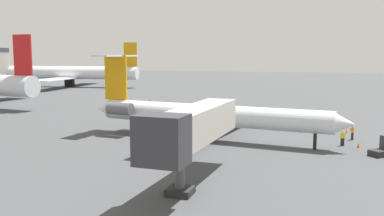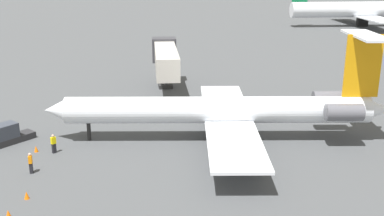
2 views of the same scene
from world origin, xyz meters
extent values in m
cube|color=#424447|center=(0.00, 0.00, -0.05)|extent=(400.00, 400.00, 0.10)
cylinder|color=silver|center=(2.57, -0.80, 2.90)|extent=(6.12, 27.82, 2.43)
cone|color=silver|center=(0.61, -15.34, 2.90)|extent=(2.58, 2.49, 2.31)
cone|color=silver|center=(4.55, 13.84, 2.90)|extent=(2.39, 2.85, 2.07)
cube|color=silver|center=(8.82, -0.63, 1.99)|extent=(11.37, 5.81, 0.24)
cube|color=silver|center=(-3.41, 1.02, 1.99)|extent=(11.37, 5.81, 0.24)
cylinder|color=#595960|center=(6.12, 9.70, 3.30)|extent=(1.91, 3.37, 1.50)
cylinder|color=#595960|center=(1.93, 10.26, 3.30)|extent=(1.91, 3.37, 1.50)
cube|color=orange|center=(4.29, 11.96, 6.94)|extent=(0.67, 3.20, 5.64)
cube|color=silver|center=(4.29, 11.96, 9.66)|extent=(7.06, 3.29, 0.20)
cylinder|color=black|center=(0.99, -12.56, 0.84)|extent=(0.36, 0.36, 1.69)
cylinder|color=black|center=(4.43, 0.97, 0.84)|extent=(0.36, 0.36, 1.69)
cylinder|color=black|center=(1.26, 1.40, 0.84)|extent=(0.36, 0.36, 1.69)
cube|color=#B7B2A8|center=(-13.53, -4.05, 4.52)|extent=(13.93, 3.29, 2.60)
cube|color=#333338|center=(-20.02, -3.72, 4.52)|extent=(2.56, 3.32, 3.20)
cylinder|color=#4C4C51|center=(-16.98, -3.88, 1.61)|extent=(0.70, 0.70, 3.22)
cube|color=#262626|center=(-16.98, -3.88, 0.25)|extent=(1.80, 1.80, 0.50)
cube|color=black|center=(7.60, -16.57, 0.42)|extent=(0.33, 0.25, 0.85)
cube|color=orange|center=(7.60, -16.57, 1.15)|extent=(0.41, 0.28, 0.60)
sphere|color=tan|center=(7.60, -16.57, 1.57)|extent=(0.24, 0.24, 0.24)
cube|color=black|center=(3.69, -15.37, 0.42)|extent=(0.39, 0.40, 0.85)
cube|color=yellow|center=(3.69, -15.37, 1.15)|extent=(0.45, 0.47, 0.60)
sphere|color=tan|center=(3.69, -15.37, 1.57)|extent=(0.24, 0.24, 0.24)
cone|color=orange|center=(3.22, -16.97, 0.28)|extent=(0.36, 0.36, 0.55)
cone|color=orange|center=(11.88, -16.13, 0.28)|extent=(0.36, 0.36, 0.55)
cone|color=orange|center=(14.30, -16.81, 0.28)|extent=(0.36, 0.36, 0.55)
cube|color=red|center=(17.75, 36.60, 9.72)|extent=(0.82, 4.01, 7.00)
cylinder|color=silver|center=(68.77, 60.88, 4.33)|extent=(8.41, 43.26, 3.87)
cube|color=orange|center=(70.84, 41.44, 9.77)|extent=(0.72, 4.01, 7.00)
cube|color=silver|center=(68.77, 60.88, 2.80)|extent=(36.63, 9.80, 0.30)
cube|color=black|center=(68.77, 60.88, 1.20)|extent=(1.20, 2.80, 2.40)
camera|label=1|loc=(-44.84, -13.44, 9.85)|focal=40.35mm
camera|label=2|loc=(42.11, -8.88, 15.65)|focal=43.33mm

